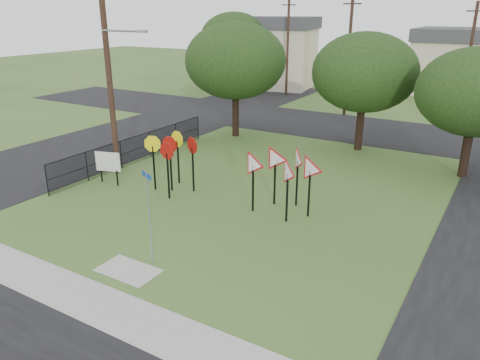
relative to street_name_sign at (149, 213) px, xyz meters
name	(u,v)px	position (x,y,z in m)	size (l,w,h in m)	color
ground	(175,241)	(-0.33, 1.60, -1.81)	(140.00, 140.00, 0.00)	#385C22
sidewalk	(85,298)	(-0.33, -2.60, -1.80)	(30.00, 1.60, 0.02)	#9D9E95
planting_strip	(50,320)	(-0.33, -3.80, -1.80)	(30.00, 0.80, 0.02)	#385C22
street_left	(127,137)	(-12.33, 11.60, -1.80)	(8.00, 50.00, 0.02)	black
street_far	(352,128)	(-0.33, 21.60, -1.80)	(60.00, 8.00, 0.02)	black
curb_pad	(128,270)	(-0.33, -0.80, -1.80)	(2.00, 1.20, 0.02)	#9D9E95
street_name_sign	(149,213)	(0.00, 0.00, 0.00)	(0.60, 0.29, 3.17)	gray
stop_sign_cluster	(172,151)	(-3.55, 5.58, 0.11)	(2.43, 1.93, 2.60)	black
yield_sign_cluster	(285,168)	(1.86, 6.02, 0.11)	(3.33, 2.46, 2.61)	black
info_board	(108,163)	(-6.77, 4.69, -0.76)	(1.22, 0.41, 1.58)	black
utility_pole_main	(109,70)	(-7.57, 6.10, 3.41)	(3.55, 0.33, 10.00)	#3D271C
far_pole_a	(348,55)	(-2.33, 25.60, 2.79)	(1.40, 0.24, 9.00)	#3D271C
far_pole_b	(469,60)	(5.67, 29.60, 2.54)	(1.40, 0.24, 8.50)	#3D271C
far_pole_c	(288,46)	(-10.33, 31.60, 2.79)	(1.40, 0.24, 9.00)	#3D271C
fence_run	(136,149)	(-7.93, 7.85, -1.02)	(0.05, 11.55, 1.50)	black
house_left	(270,52)	(-14.33, 35.60, 1.84)	(10.58, 8.88, 7.20)	beige
house_mid	(459,61)	(3.67, 41.60, 1.34)	(8.40, 8.40, 6.20)	beige
tree_near_left	(235,61)	(-6.33, 15.60, 3.05)	(6.40, 6.40, 7.27)	black
tree_near_mid	(365,72)	(1.67, 16.60, 2.73)	(6.00, 6.00, 6.80)	black
tree_near_right	(476,92)	(7.67, 14.60, 2.42)	(5.60, 5.60, 6.33)	black
tree_far_left	(234,38)	(-16.33, 31.60, 3.37)	(6.80, 6.80, 7.73)	black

